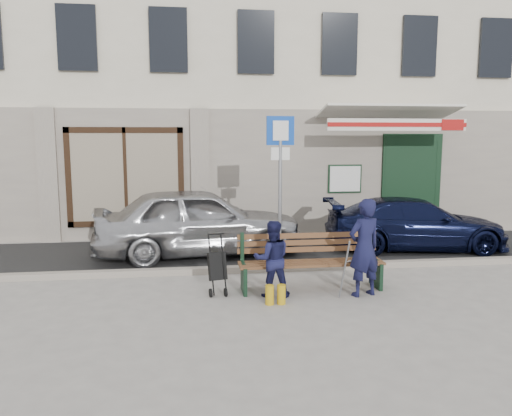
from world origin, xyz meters
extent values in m
plane|color=#9E9991|center=(0.00, 0.00, 0.00)|extent=(80.00, 80.00, 0.00)
cube|color=#282828|center=(0.00, 3.10, 0.01)|extent=(60.00, 3.20, 0.01)
cube|color=#9E9384|center=(0.00, 1.50, 0.06)|extent=(60.00, 0.18, 0.12)
cube|color=beige|center=(0.00, 8.50, 5.00)|extent=(20.00, 7.00, 10.00)
cube|color=#9E9384|center=(0.00, 4.96, 1.60)|extent=(20.00, 0.12, 3.20)
cube|color=maroon|center=(-3.20, 5.02, 1.55)|extent=(2.50, 0.12, 2.00)
cube|color=black|center=(4.10, 4.88, 1.30)|extent=(1.60, 0.10, 2.60)
cube|color=black|center=(4.10, 5.35, 1.20)|extent=(1.25, 0.90, 2.40)
cube|color=white|center=(2.30, 4.85, 1.45)|extent=(0.80, 0.03, 0.65)
cube|color=white|center=(3.20, 4.62, 3.08)|extent=(3.40, 1.72, 0.42)
cube|color=white|center=(3.20, 3.77, 2.80)|extent=(3.40, 0.05, 0.28)
cube|color=#A61514|center=(3.20, 3.74, 2.80)|extent=(3.40, 0.02, 0.10)
imported|color=#AFAFB4|center=(-1.49, 2.97, 0.74)|extent=(4.56, 2.34, 1.49)
imported|color=black|center=(3.34, 2.95, 0.58)|extent=(4.17, 2.09, 1.16)
cylinder|color=gray|center=(0.04, 1.76, 1.40)|extent=(0.07, 0.07, 2.79)
cube|color=#0C3DA8|center=(0.04, 1.76, 2.63)|extent=(0.54, 0.10, 0.54)
cube|color=white|center=(0.04, 1.73, 2.63)|extent=(0.30, 0.06, 0.37)
cube|color=white|center=(0.04, 1.76, 2.20)|extent=(0.37, 0.08, 0.24)
cube|color=brown|center=(0.31, 0.30, 0.45)|extent=(2.40, 0.50, 0.04)
cube|color=brown|center=(0.31, 0.58, 0.74)|extent=(2.40, 0.10, 0.36)
cube|color=black|center=(-0.81, 0.30, 0.23)|extent=(0.06, 0.50, 0.45)
cube|color=black|center=(1.43, 0.30, 0.23)|extent=(0.06, 0.50, 0.45)
cube|color=white|center=(1.06, 0.20, 0.48)|extent=(0.34, 0.25, 0.11)
cylinder|color=gray|center=(0.66, -0.37, 0.50)|extent=(0.07, 0.34, 0.96)
cylinder|color=#BE9513|center=(-0.49, -0.35, 0.15)|extent=(0.13, 0.13, 0.30)
cylinder|color=#BE9513|center=(-0.31, -0.35, 0.15)|extent=(0.13, 0.13, 0.30)
imported|color=#131435|center=(1.06, -0.11, 0.78)|extent=(0.66, 0.53, 1.56)
imported|color=#16183D|center=(-0.39, 0.04, 0.61)|extent=(0.60, 0.47, 1.22)
cylinder|color=black|center=(-1.36, 0.12, 0.07)|extent=(0.06, 0.14, 0.14)
cylinder|color=black|center=(-1.12, 0.12, 0.07)|extent=(0.06, 0.14, 0.14)
cube|color=black|center=(-1.24, 0.31, 0.45)|extent=(0.33, 0.31, 0.47)
cylinder|color=black|center=(-1.24, 0.43, 0.95)|extent=(0.26, 0.08, 0.02)
camera|label=1|loc=(-1.65, -7.52, 2.50)|focal=35.00mm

